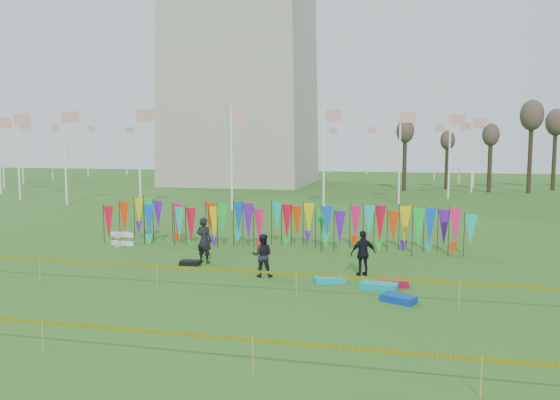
% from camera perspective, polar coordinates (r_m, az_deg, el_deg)
% --- Properties ---
extents(ground, '(160.00, 160.00, 0.00)m').
position_cam_1_polar(ground, '(20.86, -5.32, -8.37)').
color(ground, '#295618').
rests_on(ground, ground).
extents(flagpole_ring, '(57.40, 56.16, 8.00)m').
position_cam_1_polar(flagpole_ring, '(70.21, -3.81, 5.01)').
color(flagpole_ring, white).
rests_on(flagpole_ring, ground).
extents(banner_row, '(18.64, 0.64, 2.14)m').
position_cam_1_polar(banner_row, '(26.94, -0.22, -2.35)').
color(banner_row, black).
rests_on(banner_row, ground).
extents(caution_tape_near, '(26.00, 0.02, 0.90)m').
position_cam_1_polar(caution_tape_near, '(19.18, -7.61, -7.28)').
color(caution_tape_near, '#DCD304').
rests_on(caution_tape_near, ground).
extents(caution_tape_far, '(26.00, 0.02, 0.90)m').
position_cam_1_polar(caution_tape_far, '(13.76, -17.04, -12.84)').
color(caution_tape_far, '#DCD304').
rests_on(caution_tape_far, ground).
extents(box_kite, '(0.65, 0.65, 0.72)m').
position_cam_1_polar(box_kite, '(28.60, -16.16, -3.92)').
color(box_kite, '#B8230D').
rests_on(box_kite, ground).
extents(person_left, '(0.83, 0.68, 1.98)m').
position_cam_1_polar(person_left, '(23.78, -7.94, -4.18)').
color(person_left, black).
rests_on(person_left, ground).
extents(person_mid, '(0.89, 0.65, 1.68)m').
position_cam_1_polar(person_mid, '(21.18, -1.86, -5.79)').
color(person_mid, black).
rests_on(person_mid, ground).
extents(person_right, '(1.20, 1.02, 1.78)m').
position_cam_1_polar(person_right, '(21.51, 8.69, -5.54)').
color(person_right, black).
rests_on(person_right, ground).
extents(kite_bag_turquoise, '(1.24, 0.96, 0.22)m').
position_cam_1_polar(kite_bag_turquoise, '(20.49, 5.17, -8.31)').
color(kite_bag_turquoise, '#0DADD0').
rests_on(kite_bag_turquoise, ground).
extents(kite_bag_blue, '(1.23, 0.97, 0.23)m').
position_cam_1_polar(kite_bag_blue, '(18.43, 12.28, -10.04)').
color(kite_bag_blue, '#0B3BB8').
rests_on(kite_bag_blue, ground).
extents(kite_bag_red, '(1.45, 1.00, 0.24)m').
position_cam_1_polar(kite_bag_red, '(20.25, 11.26, -8.54)').
color(kite_bag_red, '#B90C36').
rests_on(kite_bag_red, ground).
extents(kite_bag_black, '(0.87, 0.55, 0.19)m').
position_cam_1_polar(kite_bag_black, '(23.59, -9.36, -6.49)').
color(kite_bag_black, black).
rests_on(kite_bag_black, ground).
extents(kite_bag_teal, '(1.36, 0.81, 0.24)m').
position_cam_1_polar(kite_bag_teal, '(19.79, 10.28, -8.86)').
color(kite_bag_teal, '#0DA8BA').
rests_on(kite_bag_teal, ground).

